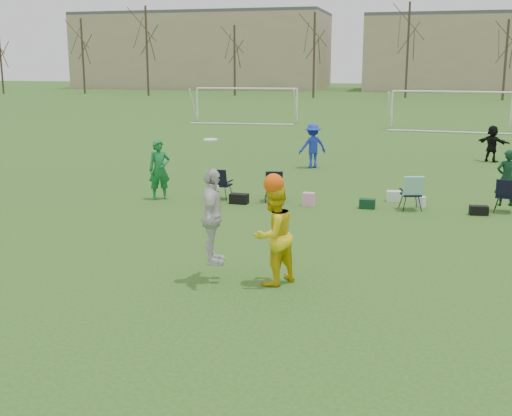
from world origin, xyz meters
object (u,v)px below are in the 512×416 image
(goal_left, at_px, (246,95))
(goal_mid, at_px, (451,99))
(fielder_black, at_px, (492,144))
(center_contest, at_px, (249,226))
(fielder_green_near, at_px, (159,170))
(fielder_blue, at_px, (313,146))

(goal_left, distance_m, goal_mid, 14.14)
(fielder_black, distance_m, center_contest, 18.70)
(goal_mid, bearing_deg, fielder_black, -80.52)
(goal_left, xyz_separation_m, goal_mid, (14.00, -2.00, 0.00))
(fielder_black, xyz_separation_m, goal_mid, (-1.33, 13.83, 1.14))
(fielder_green_near, xyz_separation_m, fielder_blue, (3.54, 7.30, -0.03))
(fielder_blue, xyz_separation_m, center_contest, (1.19, -14.13, 0.22))
(fielder_green_near, bearing_deg, goal_mid, 35.68)
(center_contest, bearing_deg, fielder_black, 71.34)
(fielder_black, bearing_deg, fielder_green_near, 80.69)
(goal_left, bearing_deg, fielder_blue, -72.21)
(fielder_black, height_order, goal_mid, goal_mid)
(fielder_blue, bearing_deg, fielder_black, 174.06)
(fielder_blue, height_order, center_contest, center_contest)
(fielder_green_near, xyz_separation_m, fielder_black, (10.71, 10.88, -0.14))
(fielder_blue, bearing_deg, goal_mid, -141.01)
(fielder_green_near, xyz_separation_m, goal_left, (-4.61, 26.71, 1.00))
(fielder_blue, distance_m, fielder_black, 8.02)
(fielder_green_near, height_order, fielder_blue, fielder_green_near)
(goal_left, relative_size, goal_mid, 1.00)
(fielder_blue, distance_m, goal_left, 21.07)
(fielder_black, xyz_separation_m, center_contest, (-5.98, -17.71, 0.33))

